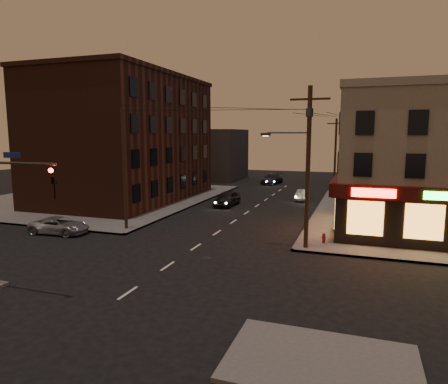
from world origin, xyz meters
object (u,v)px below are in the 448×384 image
at_px(suv_cross, 59,225).
at_px(sedan_near, 227,198).
at_px(sedan_mid, 302,195).
at_px(sedan_far, 272,179).
at_px(fire_hydrant, 324,237).

distance_m(suv_cross, sedan_near, 16.99).
xyz_separation_m(suv_cross, sedan_mid, (14.77, 20.93, -0.02)).
bearing_deg(sedan_near, sedan_far, 89.97).
height_order(suv_cross, fire_hydrant, suv_cross).
xyz_separation_m(sedan_near, sedan_mid, (6.81, 5.92, -0.17)).
bearing_deg(sedan_far, sedan_near, -84.54).
bearing_deg(sedan_near, sedan_mid, 42.47).
bearing_deg(fire_hydrant, sedan_near, 132.11).
distance_m(sedan_near, fire_hydrant, 15.97).
xyz_separation_m(suv_cross, fire_hydrant, (18.67, 3.17, -0.09)).
distance_m(sedan_mid, fire_hydrant, 18.19).
bearing_deg(sedan_near, fire_hydrant, -46.38).
relative_size(sedan_near, fire_hydrant, 6.51).
bearing_deg(sedan_mid, sedan_far, 118.25).
xyz_separation_m(sedan_near, fire_hydrant, (10.71, -11.85, -0.23)).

